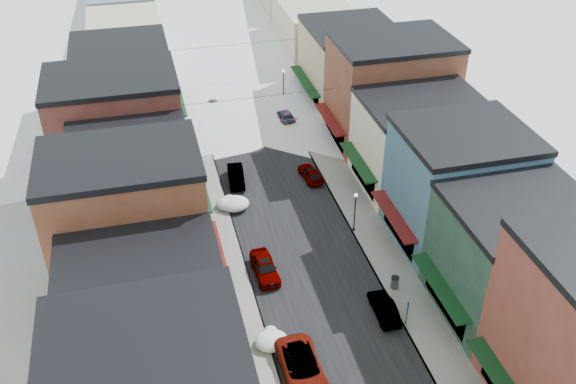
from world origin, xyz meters
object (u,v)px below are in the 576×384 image
car_green_sedan (384,308)px  trash_can (395,282)px  car_white_suv (302,368)px  car_dark_hatch (236,176)px  car_silver_sedan (265,267)px  streetlamp_near (355,207)px

car_green_sedan → trash_can: (1.83, 2.42, 0.04)m
car_white_suv → car_dark_hatch: size_ratio=1.37×
car_silver_sedan → car_dark_hatch: bearing=86.5°
car_dark_hatch → trash_can: bearing=-57.7°
car_silver_sedan → streetlamp_near: (8.90, 3.74, 1.85)m
car_silver_sedan → car_green_sedan: bearing=-43.3°
streetlamp_near → car_dark_hatch: bearing=129.7°
car_dark_hatch → trash_can: size_ratio=3.92×
car_silver_sedan → car_green_sedan: 10.19m
car_white_suv → car_silver_sedan: (-0.20, 10.83, -0.05)m
car_white_suv → streetlamp_near: bearing=58.3°
car_silver_sedan → streetlamp_near: streetlamp_near is taller
car_dark_hatch → car_silver_sedan: bearing=-85.5°
trash_can → car_dark_hatch: bearing=116.9°
car_white_suv → trash_can: (9.37, 6.61, -0.11)m
car_silver_sedan → trash_can: bearing=-26.4°
car_green_sedan → car_silver_sedan: bearing=-38.9°
car_dark_hatch → car_green_sedan: (7.53, -20.85, -0.04)m
car_green_sedan → trash_can: size_ratio=3.71×
car_silver_sedan → trash_can: 10.46m
car_white_suv → streetlamp_near: (8.70, 14.57, 1.80)m
car_white_suv → car_silver_sedan: bearing=90.2°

